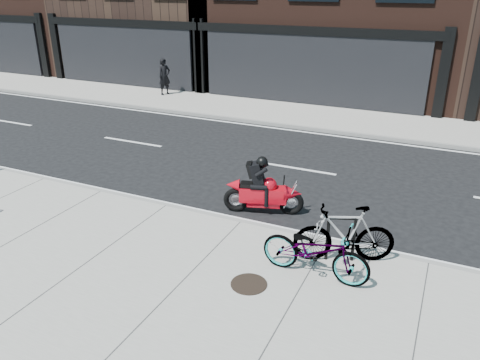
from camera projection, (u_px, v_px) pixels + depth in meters
The scene contains 9 objects.
ground at pixel (272, 194), 12.27m from camera, with size 120.00×120.00×0.00m, color black.
sidewalk_near at pixel (168, 300), 8.07m from camera, with size 60.00×6.00×0.13m, color gray.
sidewalk_far at pixel (342, 119), 18.73m from camera, with size 60.00×3.50×0.13m, color gray.
bike_rack at pixel (341, 235), 8.91m from camera, with size 0.53×0.24×0.94m.
bicycle_front at pixel (315, 251), 8.42m from camera, with size 0.71×2.02×1.06m, color gray.
bicycle_rear at pixel (344, 234), 8.87m from camera, with size 0.55×1.93×1.16m, color gray.
motorcycle at pixel (267, 190), 11.04m from camera, with size 1.87×0.82×1.44m.
pedestrian at pixel (164, 77), 22.28m from camera, with size 0.62×0.41×1.71m, color black.
manhole_cover at pixel (249, 284), 8.36m from camera, with size 0.66×0.66×0.01m, color black.
Camera 1 is at (3.92, -10.49, 5.11)m, focal length 35.00 mm.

